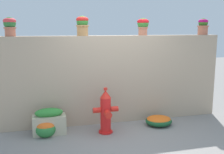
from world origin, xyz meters
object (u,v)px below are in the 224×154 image
Objects in this scene: potted_plant_0 at (10,25)px; planter_box at (49,122)px; potted_plant_2 at (143,25)px; fire_hydrant at (106,112)px; flower_bush_right at (159,120)px; potted_plant_1 at (82,24)px; potted_plant_3 at (203,26)px; flower_bush_left at (46,128)px.

planter_box is at bearing -34.37° from potted_plant_0.
potted_plant_2 is (2.77, 0.04, 0.01)m from potted_plant_0.
potted_plant_0 is at bearing 159.28° from fire_hydrant.
potted_plant_0 is 0.64× the size of flower_bush_right.
fire_hydrant reaches higher than flower_bush_right.
potted_plant_1 is at bearing -176.95° from potted_plant_2.
fire_hydrant is 1.60× the size of flower_bush_right.
potted_plant_0 is 4.27m from potted_plant_3.
potted_plant_3 reaches higher than flower_bush_right.
planter_box is (0.08, 0.10, 0.09)m from flower_bush_left.
potted_plant_2 is 0.65× the size of flower_bush_right.
fire_hydrant is (-2.52, -0.70, -1.70)m from potted_plant_3.
potted_plant_2 reaches higher than fire_hydrant.
potted_plant_2 reaches higher than planter_box.
fire_hydrant is 2.37× the size of flower_bush_left.
potted_plant_1 is 1.36m from potted_plant_2.
potted_plant_2 is 3.00m from flower_bush_left.
flower_bush_right is (2.96, -0.53, -2.02)m from potted_plant_0.
flower_bush_left is at bearing -164.92° from potted_plant_2.
planter_box is (-2.30, 0.08, 0.15)m from flower_bush_right.
potted_plant_3 reaches higher than flower_bush_left.
potted_plant_2 is 1.50m from potted_plant_3.
potted_plant_3 is 0.41× the size of fire_hydrant.
flower_bush_left is (-1.17, 0.11, -0.26)m from fire_hydrant.
flower_bush_right is at bearing -156.50° from potted_plant_3.
fire_hydrant reaches higher than planter_box.
fire_hydrant is (0.34, -0.63, -1.72)m from potted_plant_1.
planter_box is (-2.11, -0.49, -1.88)m from potted_plant_2.
flower_bush_left is 0.67× the size of flower_bush_right.
potted_plant_0 reaches higher than planter_box.
potted_plant_1 reaches higher than potted_plant_3.
potted_plant_3 is (4.27, 0.04, -0.01)m from potted_plant_0.
potted_plant_1 is (1.41, -0.03, 0.02)m from potted_plant_0.
flower_bush_right is (0.19, -0.57, -2.03)m from potted_plant_2.
fire_hydrant is at bearing -5.43° from flower_bush_left.
flower_bush_right is at bearing -2.08° from planter_box.
potted_plant_3 is 3.12m from fire_hydrant.
potted_plant_1 is 2.21m from flower_bush_left.
fire_hydrant reaches higher than flower_bush_left.
potted_plant_1 is at bearing -178.54° from potted_plant_3.
planter_box is (-0.76, -0.42, -1.89)m from potted_plant_1.
potted_plant_0 is 0.40× the size of fire_hydrant.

